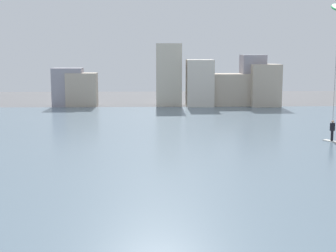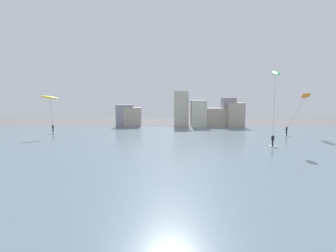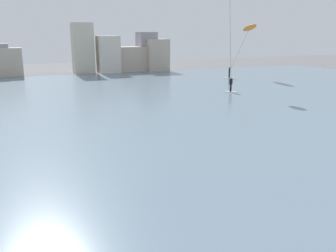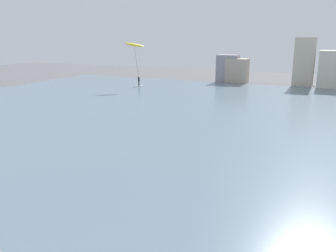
{
  "view_description": "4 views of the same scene",
  "coord_description": "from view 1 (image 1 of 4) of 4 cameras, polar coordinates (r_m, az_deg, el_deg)",
  "views": [
    {
      "loc": [
        -0.94,
        -2.95,
        7.02
      ],
      "look_at": [
        -0.32,
        16.87,
        3.91
      ],
      "focal_mm": 51.92,
      "sensor_mm": 36.0,
      "label": 1
    },
    {
      "loc": [
        -1.86,
        -6.96,
        7.57
      ],
      "look_at": [
        -1.83,
        12.9,
        5.27
      ],
      "focal_mm": 31.19,
      "sensor_mm": 36.0,
      "label": 2
    },
    {
      "loc": [
        -8.08,
        -0.3,
        6.47
      ],
      "look_at": [
        -1.83,
        15.2,
        2.08
      ],
      "focal_mm": 38.45,
      "sensor_mm": 36.0,
      "label": 3
    },
    {
      "loc": [
        4.62,
        -2.72,
        7.94
      ],
      "look_at": [
        -1.47,
        10.54,
        4.14
      ],
      "focal_mm": 36.82,
      "sensor_mm": 36.0,
      "label": 4
    }
  ],
  "objects": [
    {
      "name": "water_bay",
      "position": [
        34.12,
        -0.19,
        -2.87
      ],
      "size": [
        84.0,
        52.0,
        0.1
      ],
      "primitive_type": "cube",
      "color": "slate",
      "rests_on": "ground"
    },
    {
      "name": "far_shore_buildings",
      "position": [
        61.21,
        2.95,
        4.99
      ],
      "size": [
        28.17,
        4.57,
        7.83
      ],
      "color": "gray",
      "rests_on": "ground"
    }
  ]
}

